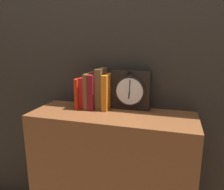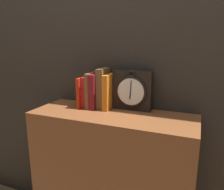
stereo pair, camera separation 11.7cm
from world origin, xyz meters
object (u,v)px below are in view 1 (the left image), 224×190
(clock, at_px, (131,90))
(book_slot0_red, at_px, (81,92))
(book_slot5_orange, at_px, (107,92))
(book_slot1_red, at_px, (85,92))
(book_slot3_maroon, at_px, (94,91))
(book_slot4_brown, at_px, (101,88))
(book_slot2_brown, at_px, (89,90))

(clock, height_order, book_slot0_red, clock)
(clock, bearing_deg, book_slot5_orange, -165.61)
(clock, xyz_separation_m, book_slot0_red, (-0.30, -0.04, -0.02))
(clock, bearing_deg, book_slot1_red, -173.16)
(book_slot0_red, bearing_deg, book_slot1_red, 20.47)
(clock, xyz_separation_m, book_slot3_maroon, (-0.22, -0.04, -0.01))
(clock, bearing_deg, book_slot0_red, -172.01)
(book_slot4_brown, bearing_deg, book_slot3_maroon, -164.28)
(book_slot0_red, height_order, book_slot1_red, book_slot1_red)
(book_slot0_red, bearing_deg, book_slot4_brown, 6.83)
(book_slot1_red, distance_m, book_slot3_maroon, 0.06)
(book_slot0_red, relative_size, book_slot1_red, 0.98)
(book_slot2_brown, relative_size, book_slot4_brown, 0.88)
(book_slot5_orange, bearing_deg, book_slot3_maroon, -176.98)
(book_slot0_red, xyz_separation_m, book_slot1_red, (0.02, 0.01, 0.00))
(book_slot1_red, relative_size, book_slot5_orange, 0.90)
(book_slot3_maroon, relative_size, book_slot4_brown, 0.87)
(book_slot2_brown, xyz_separation_m, book_slot3_maroon, (0.03, 0.00, -0.00))
(book_slot2_brown, bearing_deg, book_slot5_orange, 2.43)
(book_slot0_red, distance_m, book_slot2_brown, 0.06)
(book_slot2_brown, xyz_separation_m, book_slot4_brown, (0.07, 0.01, 0.01))
(book_slot1_red, xyz_separation_m, book_slot2_brown, (0.03, -0.01, 0.01))
(book_slot2_brown, bearing_deg, book_slot3_maroon, 0.81)
(book_slot0_red, xyz_separation_m, book_slot4_brown, (0.13, 0.02, 0.03))
(book_slot1_red, bearing_deg, book_slot4_brown, 3.38)
(book_slot3_maroon, xyz_separation_m, book_slot4_brown, (0.04, 0.01, 0.02))
(clock, distance_m, book_slot4_brown, 0.18)
(clock, height_order, book_slot1_red, clock)
(book_slot1_red, bearing_deg, book_slot2_brown, -11.37)
(book_slot0_red, bearing_deg, clock, 7.99)
(book_slot0_red, relative_size, book_slot4_brown, 0.76)
(book_slot4_brown, relative_size, book_slot5_orange, 1.15)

